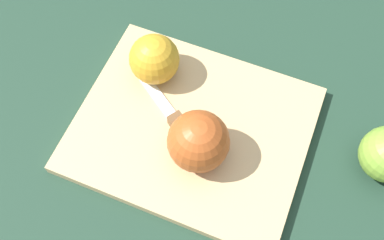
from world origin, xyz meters
The scene contains 5 objects.
ground_plane centered at (0.00, 0.00, 0.00)m, with size 4.00×4.00×0.00m, color #1E3828.
cutting_board centered at (0.00, 0.00, 0.01)m, with size 0.35×0.29×0.02m.
apple_half_left centered at (-0.02, 0.04, 0.06)m, with size 0.08×0.08×0.08m.
apple_half_right centered at (0.08, -0.07, 0.05)m, with size 0.07×0.07×0.07m.
knife centered at (0.01, 0.01, 0.03)m, with size 0.14×0.12×0.02m.
Camera 1 is at (-0.09, 0.27, 0.59)m, focal length 42.00 mm.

